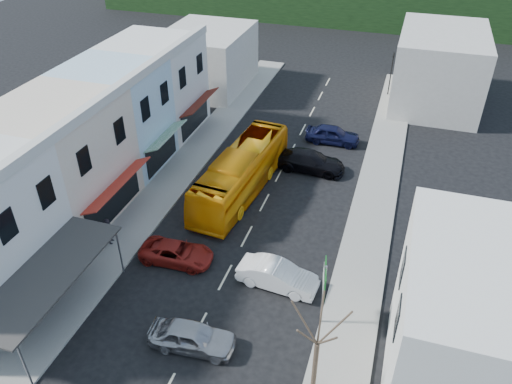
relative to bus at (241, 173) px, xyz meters
The scene contains 17 objects.
ground 9.24m from the bus, 77.19° to the right, with size 120.00×120.00×0.00m, color black.
sidewalk_left 5.78m from the bus, 168.50° to the left, with size 3.00×52.00×0.15m, color gray.
sidewalk_right 9.70m from the bus, ahead, with size 3.00×52.00×0.15m, color gray.
shopfront_row 11.44m from the bus, 159.64° to the right, with size 8.25×30.00×8.00m.
right_building 20.32m from the bus, 39.70° to the right, with size 8.00×9.00×8.00m, color silver.
distant_block_left 20.73m from the bus, 118.85° to the left, with size 8.00×10.00×6.00m, color #B7B2A8.
distant_block_right 24.88m from the bus, 58.34° to the left, with size 8.00×12.00×7.00m, color #B7B2A8.
bus is the anchor object (origin of this frame).
car_silver 14.25m from the bus, 81.01° to the right, with size 1.80×4.40×1.40m, color #A0A0A5.
car_white 10.05m from the bus, 59.21° to the right, with size 1.80×4.40×1.40m, color silver.
car_red 8.54m from the bus, 98.67° to the right, with size 1.90×4.60×1.40m, color maroon.
car_black_near 6.14m from the bus, 47.24° to the left, with size 1.84×4.50×1.40m, color black.
car_navy_mid 10.75m from the bus, 62.17° to the left, with size 1.80×4.40×1.40m, color black.
pedestrian_left 10.16m from the bus, 125.97° to the right, with size 0.60×0.40×1.70m, color black.
direction_sign 13.35m from the bus, 52.82° to the right, with size 0.54×1.84×4.08m, color #0E5518, non-canonical shape.
street_tree 16.94m from the bus, 59.72° to the right, with size 2.21×2.21×6.28m, color #372A20, non-canonical shape.
traffic_signal 23.00m from the bus, 67.98° to the left, with size 0.57×0.96×4.53m, color black, non-canonical shape.
Camera 1 is at (8.24, -19.94, 20.64)m, focal length 35.00 mm.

